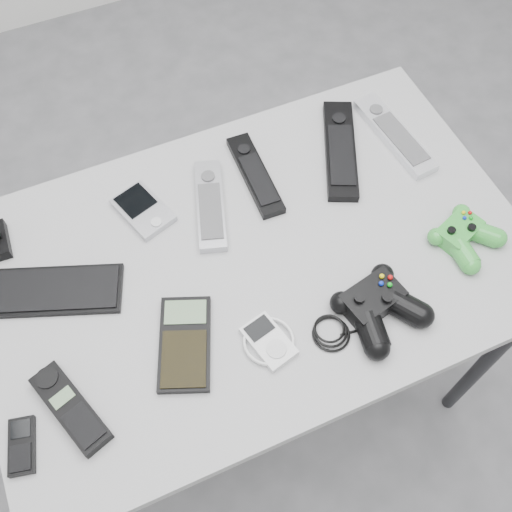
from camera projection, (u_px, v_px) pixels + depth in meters
name	position (u px, v px, depth m)	size (l,w,h in m)	color
floor	(232.00, 377.00, 1.73)	(3.50, 3.50, 0.00)	slate
desk	(254.00, 272.00, 1.18)	(1.03, 0.66, 0.69)	#9A9A9D
pda_keyboard	(58.00, 290.00, 1.09)	(0.23, 0.10, 0.01)	black
pda	(143.00, 210.00, 1.17)	(0.08, 0.12, 0.02)	#A7A7AE
remote_silver_a	(210.00, 204.00, 1.18)	(0.05, 0.21, 0.02)	#A7A7AE
remote_black_a	(255.00, 174.00, 1.22)	(0.05, 0.21, 0.02)	black
remote_black_b	(340.00, 149.00, 1.25)	(0.06, 0.26, 0.02)	black
remote_silver_b	(394.00, 134.00, 1.27)	(0.05, 0.24, 0.02)	silver
mobile_phone	(22.00, 446.00, 0.95)	(0.04, 0.09, 0.02)	black
cordless_handset	(70.00, 408.00, 0.97)	(0.05, 0.17, 0.03)	black
calculator	(185.00, 343.00, 1.03)	(0.09, 0.17, 0.02)	black
mp3_player	(269.00, 341.00, 1.03)	(0.09, 0.10, 0.02)	silver
controller_black	(378.00, 305.00, 1.05)	(0.25, 0.16, 0.05)	black
controller_green	(464.00, 234.00, 1.13)	(0.12, 0.13, 0.04)	#227F2E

